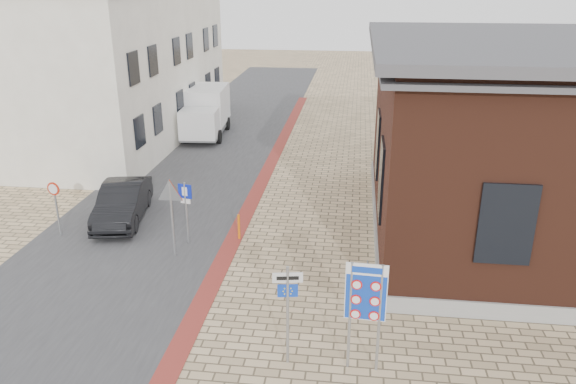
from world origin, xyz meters
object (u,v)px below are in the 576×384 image
at_px(box_truck, 206,112).
at_px(border_sign, 366,295).
at_px(sedan, 123,202).
at_px(bollard, 239,227).
at_px(parking_sign, 186,203).
at_px(essen_sign, 288,300).

bearing_deg(box_truck, border_sign, -69.66).
bearing_deg(sedan, bollard, -23.68).
bearing_deg(border_sign, parking_sign, 138.56).
distance_m(box_truck, border_sign, 21.90).
relative_size(box_truck, border_sign, 1.91).
bearing_deg(border_sign, essen_sign, -176.44).
height_order(sedan, bollard, sedan).
height_order(sedan, border_sign, border_sign).
bearing_deg(sedan, border_sign, -50.34).
distance_m(box_truck, parking_sign, 14.28).
relative_size(sedan, border_sign, 1.55).
bearing_deg(bollard, essen_sign, -68.71).
relative_size(box_truck, essen_sign, 2.05).
height_order(border_sign, essen_sign, border_sign).
distance_m(border_sign, essen_sign, 1.79).
xyz_separation_m(border_sign, essen_sign, (-1.77, -0.00, -0.27)).
distance_m(essen_sign, bollard, 7.09).
distance_m(sedan, box_truck, 12.33).
xyz_separation_m(sedan, box_truck, (-0.01, 12.31, 0.69)).
xyz_separation_m(border_sign, bollard, (-4.30, 6.50, -1.52)).
bearing_deg(parking_sign, bollard, 28.92).
height_order(essen_sign, parking_sign, essen_sign).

